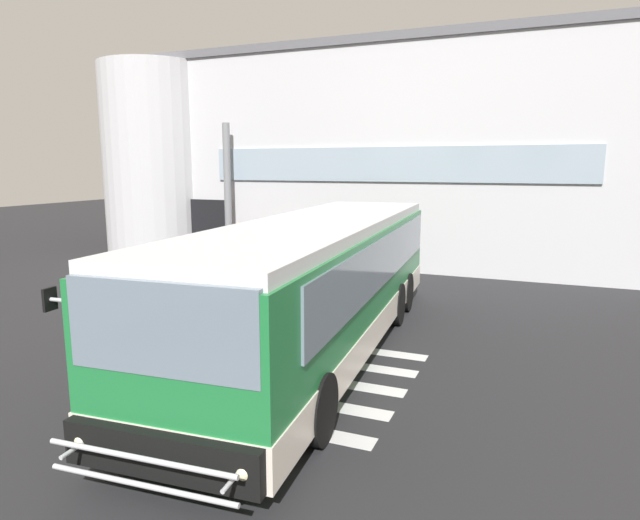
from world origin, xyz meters
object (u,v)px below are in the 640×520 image
Objects in this scene: passenger_near_column at (239,242)px; passenger_at_curb_edge at (283,244)px; entry_support_column at (228,194)px; passenger_by_doorway at (255,244)px; bus_main_foreground at (319,287)px.

passenger_at_curb_edge is at bearing 8.03° from passenger_near_column.
entry_support_column is 2.49m from passenger_by_doorway.
passenger_by_doorway is (1.59, -0.78, -1.75)m from entry_support_column.
bus_main_foreground is 9.85m from passenger_near_column.
passenger_at_curb_edge is (1.70, 0.24, 0.00)m from passenger_near_column.
bus_main_foreground is (7.15, -8.11, -1.34)m from entry_support_column.
entry_support_column is at bearing 153.93° from passenger_by_doorway.
passenger_by_doorway is (0.79, -0.20, 0.00)m from passenger_near_column.
entry_support_column is 3.07m from passenger_at_curb_edge.
bus_main_foreground is 9.06m from passenger_at_curb_edge.
passenger_near_column is (0.80, -0.58, -1.75)m from entry_support_column.
entry_support_column is 10.89m from bus_main_foreground.
passenger_near_column is at bearing 165.95° from passenger_by_doorway.
bus_main_foreground reaches higher than passenger_by_doorway.
passenger_at_curb_edge is at bearing 120.91° from bus_main_foreground.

